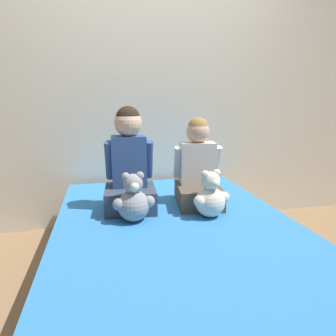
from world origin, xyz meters
TOP-DOWN VIEW (x-y plane):
  - ground_plane at (0.00, 0.00)m, footprint 14.00×14.00m
  - wall_behind_bed at (0.00, 1.10)m, footprint 8.00×0.06m
  - bed at (0.00, 0.00)m, footprint 1.42×2.04m
  - child_on_left at (-0.24, 0.32)m, footprint 0.35×0.35m
  - child_on_right at (0.23, 0.33)m, footprint 0.35×0.42m
  - teddy_bear_held_by_left_child at (-0.24, 0.09)m, footprint 0.25×0.19m
  - teddy_bear_held_by_right_child at (0.23, 0.06)m, footprint 0.24×0.19m

SIDE VIEW (x-z plane):
  - ground_plane at x=0.00m, z-range 0.00..0.00m
  - bed at x=0.00m, z-range 0.00..0.42m
  - teddy_bear_held_by_right_child at x=0.23m, z-range 0.40..0.70m
  - teddy_bear_held_by_left_child at x=-0.24m, z-range 0.40..0.70m
  - child_on_right at x=0.23m, z-range 0.35..0.95m
  - child_on_left at x=-0.24m, z-range 0.36..1.04m
  - wall_behind_bed at x=0.00m, z-range 0.00..2.50m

